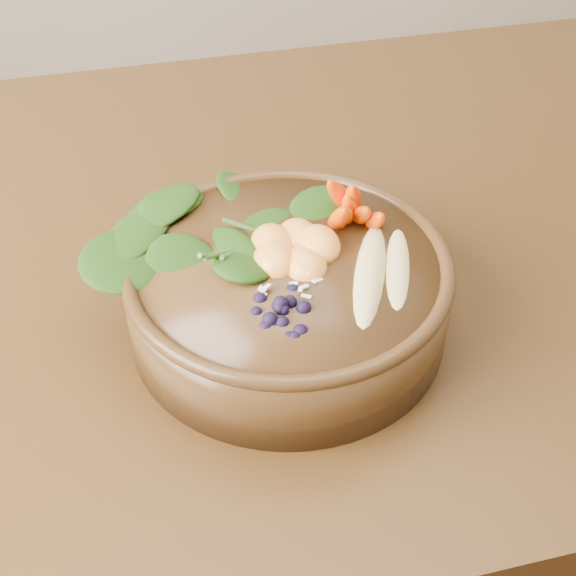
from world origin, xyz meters
The scene contains 9 objects.
ground centered at (0.00, 0.00, 0.00)m, with size 4.00×4.00×0.00m, color #381E0F.
dining_table centered at (0.00, 0.00, 0.66)m, with size 1.60×0.90×0.75m.
stoneware_bowl centered at (-0.30, -0.16, 0.79)m, with size 0.31×0.31×0.08m, color #462D15.
kale_heap centered at (-0.32, -0.08, 0.86)m, with size 0.20×0.18×0.05m, color #20430F, non-canonical shape.
carrot_cluster centered at (-0.22, -0.11, 0.87)m, with size 0.06×0.06×0.08m, color #F84600, non-canonical shape.
banana_halves centered at (-0.22, -0.19, 0.85)m, with size 0.11×0.16×0.03m.
mandarin_cluster centered at (-0.29, -0.14, 0.85)m, with size 0.09×0.10×0.03m, color #FD9837, non-canonical shape.
blueberry_pile centered at (-0.32, -0.22, 0.85)m, with size 0.14×0.11×0.04m, color black, non-canonical shape.
coconut_flakes centered at (-0.31, -0.18, 0.84)m, with size 0.10×0.07×0.01m, color white, non-canonical shape.
Camera 1 is at (-0.44, -0.71, 1.30)m, focal length 50.00 mm.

